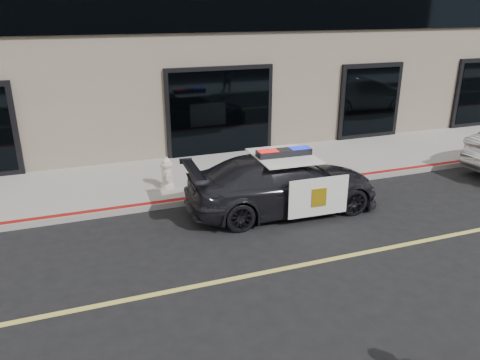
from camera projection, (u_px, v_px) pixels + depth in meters
name	position (u px, v px, depth m)	size (l,w,h in m)	color
ground	(376.00, 251.00, 9.33)	(120.00, 120.00, 0.00)	black
sidewalk_n	(270.00, 167.00, 13.92)	(60.00, 3.50, 0.15)	gray
police_car	(283.00, 183.00, 10.97)	(2.29, 4.73, 1.51)	black
fire_hydrant	(167.00, 173.00, 12.02)	(0.37, 0.52, 0.82)	beige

